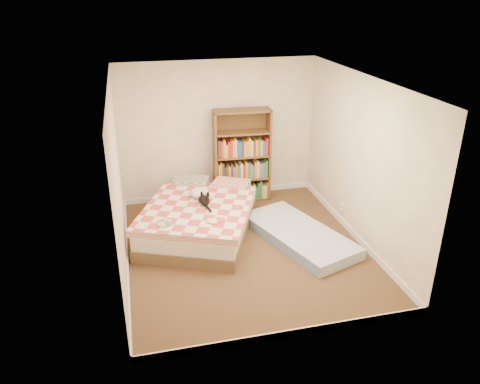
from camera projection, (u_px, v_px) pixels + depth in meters
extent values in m
cube|color=#40261B|center=(246.00, 248.00, 7.05)|extent=(3.50, 4.00, 0.01)
cube|color=white|center=(247.00, 81.00, 6.03)|extent=(3.50, 4.00, 0.01)
cube|color=beige|center=(218.00, 131.00, 8.31)|extent=(3.50, 0.01, 2.50)
cube|color=beige|center=(295.00, 241.00, 4.76)|extent=(3.50, 0.01, 2.50)
cube|color=beige|center=(118.00, 183.00, 6.16)|extent=(0.01, 4.00, 2.50)
cube|color=beige|center=(361.00, 161.00, 6.92)|extent=(0.01, 4.00, 2.50)
cube|color=white|center=(220.00, 193.00, 8.79)|extent=(3.50, 0.02, 0.10)
cube|color=white|center=(289.00, 333.00, 5.26)|extent=(3.50, 0.02, 0.10)
cube|color=white|center=(128.00, 260.00, 6.65)|extent=(0.02, 4.00, 0.10)
cube|color=white|center=(352.00, 232.00, 7.40)|extent=(0.02, 4.00, 0.10)
cube|color=white|center=(342.00, 207.00, 7.65)|extent=(0.03, 0.09, 0.13)
cube|color=brown|center=(200.00, 227.00, 7.47)|extent=(2.24, 2.57, 0.19)
cube|color=silver|center=(200.00, 215.00, 7.39)|extent=(2.19, 2.52, 0.22)
cube|color=#C75049|center=(200.00, 206.00, 7.32)|extent=(2.15, 2.25, 0.11)
cube|color=slate|center=(171.00, 187.00, 7.95)|extent=(0.69, 0.58, 0.16)
cube|color=#C75049|center=(212.00, 183.00, 8.10)|extent=(0.69, 0.58, 0.16)
cube|color=#503B1B|center=(215.00, 158.00, 8.24)|extent=(0.06, 0.34, 1.68)
cube|color=#503B1B|center=(268.00, 154.00, 8.45)|extent=(0.06, 0.34, 1.68)
cube|color=#503B1B|center=(240.00, 153.00, 8.48)|extent=(1.01, 0.07, 1.68)
cube|color=#503B1B|center=(242.00, 198.00, 8.68)|extent=(1.02, 0.39, 0.03)
cube|color=#503B1B|center=(242.00, 155.00, 8.34)|extent=(1.02, 0.39, 0.03)
cube|color=#503B1B|center=(242.00, 111.00, 8.01)|extent=(1.02, 0.39, 0.03)
cube|color=#799AC9|center=(299.00, 235.00, 7.25)|extent=(1.47, 2.13, 0.18)
ellipsoid|color=black|center=(204.00, 200.00, 7.26)|extent=(0.25, 0.39, 0.12)
sphere|color=black|center=(202.00, 194.00, 7.43)|extent=(0.14, 0.14, 0.11)
cone|color=black|center=(200.00, 191.00, 7.43)|extent=(0.05, 0.05, 0.04)
cone|color=black|center=(204.00, 191.00, 7.45)|extent=(0.05, 0.05, 0.04)
cylinder|color=black|center=(213.00, 208.00, 7.08)|extent=(0.09, 0.20, 0.04)
ellipsoid|color=white|center=(199.00, 193.00, 7.47)|extent=(0.31, 0.34, 0.15)
sphere|color=white|center=(206.00, 194.00, 7.40)|extent=(0.13, 0.13, 0.12)
sphere|color=white|center=(209.00, 195.00, 7.38)|extent=(0.06, 0.06, 0.06)
sphere|color=white|center=(191.00, 193.00, 7.50)|extent=(0.07, 0.07, 0.07)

